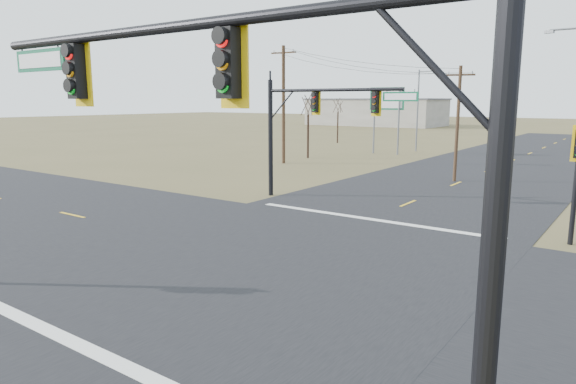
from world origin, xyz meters
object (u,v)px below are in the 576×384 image
Objects in this scene: mast_arm_near at (246,113)px; utility_pole_near at (458,121)px; utility_pole_far at (284,103)px; bare_tree_b at (338,105)px; bare_tree_a at (308,104)px; streetlight_c at (419,106)px; highway_sign at (387,108)px; mast_arm_far at (317,113)px.

mast_arm_near is 1.36× the size of utility_pole_near.
utility_pole_far is 1.65× the size of bare_tree_b.
mast_arm_near is 40.95m from bare_tree_a.
streetlight_c is (-15.68, 47.05, -0.43)m from mast_arm_near.
utility_pole_far reaches higher than bare_tree_a.
highway_sign is 1.11× the size of bare_tree_b.
utility_pole_near reaches higher than bare_tree_b.
highway_sign is at bearing 111.61° from mast_arm_near.
highway_sign is 8.90m from bare_tree_a.
bare_tree_b is at bearing 134.30° from utility_pole_near.
utility_pole_far is 22.66m from bare_tree_b.
utility_pole_near reaches higher than bare_tree_a.
streetlight_c reaches higher than highway_sign.
streetlight_c reaches higher than bare_tree_b.
utility_pole_far is 17.82m from streetlight_c.
bare_tree_b is at bearing 111.23° from bare_tree_a.
bare_tree_a is (-6.03, -12.33, 0.27)m from streetlight_c.
mast_arm_far is 1.46× the size of bare_tree_b.
mast_arm_near reaches higher than mast_arm_far.
utility_pole_near is 18.09m from highway_sign.
utility_pole_far is at bearing -112.31° from highway_sign.
mast_arm_far is 1.32× the size of highway_sign.
highway_sign is (3.91, 12.32, -0.48)m from utility_pole_far.
streetlight_c is (1.63, 4.61, 0.13)m from highway_sign.
utility_pole_far is (-15.48, 1.57, 1.12)m from utility_pole_near.
streetlight_c is (-6.00, 29.77, 0.07)m from mast_arm_far.
utility_pole_near is (3.93, 11.27, -0.71)m from mast_arm_far.
streetlight_c is at bearing 107.85° from mast_arm_near.
highway_sign is at bearing 112.75° from mast_arm_far.
utility_pole_far is 1.55× the size of bare_tree_a.
utility_pole_far reaches higher than streetlight_c.
utility_pole_far is 1.16× the size of streetlight_c.
utility_pole_near is 15.60m from utility_pole_far.
bare_tree_a is at bearing 158.87° from utility_pole_near.
bare_tree_a is at bearing -124.37° from highway_sign.
streetlight_c is 13.73m from bare_tree_a.
mast_arm_far is 0.88× the size of utility_pole_far.
mast_arm_far is 21.19m from bare_tree_a.
streetlight_c is (-9.93, 18.50, 0.77)m from utility_pole_near.
mast_arm_far is at bearing -48.04° from utility_pole_far.
mast_arm_near is at bearing -61.29° from bare_tree_b.
highway_sign is at bearing 60.32° from bare_tree_a.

